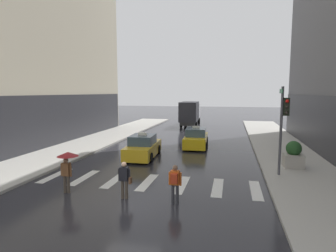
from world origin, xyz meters
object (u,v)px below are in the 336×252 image
at_px(pedestrian_with_backpack, 175,181).
at_px(pedestrian_with_handbag, 125,178).
at_px(box_truck, 190,113).
at_px(traffic_light_pole, 283,118).
at_px(taxi_lead, 143,147).
at_px(planter_near_corner, 293,155).
at_px(pedestrian_with_umbrella, 67,161).
at_px(taxi_second, 196,139).

distance_m(pedestrian_with_backpack, pedestrian_with_handbag, 2.26).
xyz_separation_m(box_truck, pedestrian_with_backpack, (3.26, -26.77, -0.88)).
bearing_deg(pedestrian_with_handbag, traffic_light_pole, 33.60).
distance_m(taxi_lead, pedestrian_with_handbag, 7.87).
xyz_separation_m(taxi_lead, planter_near_corner, (9.80, -1.09, 0.15)).
xyz_separation_m(pedestrian_with_umbrella, planter_near_corner, (10.99, 6.52, -0.64)).
bearing_deg(pedestrian_with_backpack, traffic_light_pole, 44.53).
height_order(taxi_second, pedestrian_with_umbrella, pedestrian_with_umbrella).
height_order(box_truck, planter_near_corner, box_truck).
relative_size(taxi_second, pedestrian_with_backpack, 2.79).
relative_size(traffic_light_pole, taxi_lead, 1.04).
distance_m(box_truck, planter_near_corner, 22.10).
bearing_deg(box_truck, planter_near_corner, -65.45).
height_order(pedestrian_with_handbag, planter_near_corner, planter_near_corner).
distance_m(traffic_light_pole, planter_near_corner, 3.16).
distance_m(traffic_light_pole, box_truck, 23.44).
bearing_deg(pedestrian_with_umbrella, taxi_lead, 81.10).
distance_m(taxi_second, planter_near_corner, 8.73).
relative_size(traffic_light_pole, planter_near_corner, 3.00).
distance_m(taxi_lead, taxi_second, 5.66).
relative_size(traffic_light_pole, taxi_second, 1.04).
xyz_separation_m(taxi_second, pedestrian_with_backpack, (0.66, -12.42, 0.25)).
relative_size(box_truck, planter_near_corner, 4.76).
relative_size(pedestrian_with_umbrella, pedestrian_with_handbag, 1.18).
relative_size(taxi_lead, box_truck, 0.61).
relative_size(pedestrian_with_umbrella, planter_near_corner, 1.21).
height_order(taxi_second, planter_near_corner, taxi_second).
distance_m(pedestrian_with_handbag, planter_near_corner, 10.51).
height_order(taxi_lead, pedestrian_with_backpack, taxi_lead).
xyz_separation_m(taxi_lead, pedestrian_with_umbrella, (-1.19, -7.61, 0.79)).
height_order(taxi_lead, pedestrian_with_umbrella, pedestrian_with_umbrella).
height_order(taxi_lead, planter_near_corner, taxi_lead).
relative_size(taxi_lead, pedestrian_with_backpack, 2.80).
relative_size(taxi_lead, pedestrian_with_handbag, 2.80).
xyz_separation_m(pedestrian_with_umbrella, pedestrian_with_backpack, (5.07, -0.17, -0.54)).
bearing_deg(pedestrian_with_umbrella, traffic_light_pole, 25.10).
bearing_deg(pedestrian_with_umbrella, planter_near_corner, 30.67).
height_order(pedestrian_with_backpack, planter_near_corner, planter_near_corner).
xyz_separation_m(taxi_lead, pedestrian_with_handbag, (1.63, -7.69, 0.21)).
xyz_separation_m(box_truck, planter_near_corner, (9.18, -20.09, -0.98)).
xyz_separation_m(taxi_second, planter_near_corner, (6.58, -5.74, 0.15)).
height_order(box_truck, pedestrian_with_handbag, box_truck).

